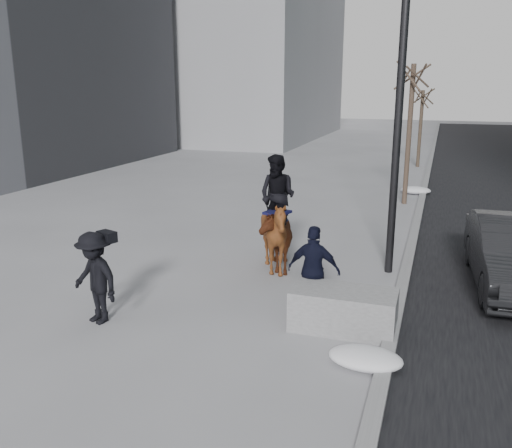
% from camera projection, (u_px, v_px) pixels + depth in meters
% --- Properties ---
extents(ground, '(120.00, 120.00, 0.00)m').
position_uv_depth(ground, '(236.00, 312.00, 10.67)').
color(ground, gray).
rests_on(ground, ground).
extents(curb, '(0.25, 90.00, 0.12)m').
position_uv_depth(curb, '(419.00, 211.00, 18.86)').
color(curb, gray).
rests_on(curb, ground).
extents(planter, '(1.88, 0.95, 0.75)m').
position_uv_depth(planter, '(343.00, 310.00, 9.85)').
color(planter, '#949396').
rests_on(planter, ground).
extents(tree_near, '(1.20, 1.20, 5.59)m').
position_uv_depth(tree_near, '(409.00, 128.00, 19.54)').
color(tree_near, '#35261F').
rests_on(tree_near, ground).
extents(tree_far, '(1.20, 1.20, 4.45)m').
position_uv_depth(tree_far, '(421.00, 125.00, 28.55)').
color(tree_far, '#342B1E').
rests_on(tree_far, ground).
extents(mounted_left, '(1.42, 2.01, 2.37)m').
position_uv_depth(mounted_left, '(275.00, 232.00, 13.07)').
color(mounted_left, '#4E210F').
rests_on(mounted_left, ground).
extents(mounted_right, '(1.88, 2.01, 2.79)m').
position_uv_depth(mounted_right, '(276.00, 227.00, 12.65)').
color(mounted_right, '#4F2D0F').
rests_on(mounted_right, ground).
extents(feeder, '(1.04, 0.87, 1.75)m').
position_uv_depth(feeder, '(314.00, 270.00, 10.44)').
color(feeder, black).
rests_on(feeder, ground).
extents(camera_crew, '(1.29, 0.99, 1.75)m').
position_uv_depth(camera_crew, '(95.00, 277.00, 10.02)').
color(camera_crew, black).
rests_on(camera_crew, ground).
extents(lamppost, '(0.25, 1.85, 9.09)m').
position_uv_depth(lamppost, '(403.00, 54.00, 11.82)').
color(lamppost, black).
rests_on(lamppost, ground).
extents(snow_piles, '(1.20, 15.35, 0.31)m').
position_uv_depth(snow_piles, '(402.00, 236.00, 15.44)').
color(snow_piles, silver).
rests_on(snow_piles, ground).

